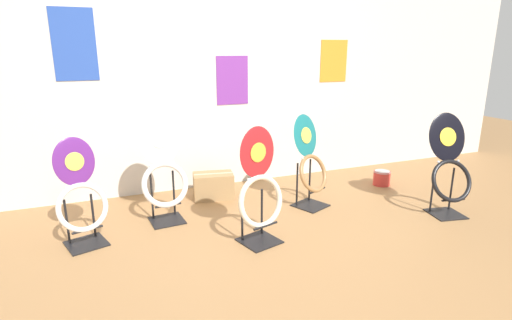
{
  "coord_description": "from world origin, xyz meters",
  "views": [
    {
      "loc": [
        -1.17,
        -2.15,
        1.46
      ],
      "look_at": [
        0.04,
        0.89,
        0.55
      ],
      "focal_mm": 28.0,
      "sensor_mm": 36.0,
      "label": 1
    }
  ],
  "objects_px": {
    "toilet_seat_display_crimson_swirl": "(260,193)",
    "toilet_seat_display_jazz_black": "(449,168)",
    "toilet_seat_display_purple_note": "(80,197)",
    "paint_can": "(382,177)",
    "storage_box": "(213,186)",
    "toilet_seat_display_white_plain": "(164,174)",
    "toilet_seat_display_teal_sax": "(310,166)"
  },
  "relations": [
    {
      "from": "toilet_seat_display_crimson_swirl",
      "to": "toilet_seat_display_jazz_black",
      "type": "relative_size",
      "value": 1.0
    },
    {
      "from": "toilet_seat_display_crimson_swirl",
      "to": "storage_box",
      "type": "bearing_deg",
      "value": 93.62
    },
    {
      "from": "toilet_seat_display_crimson_swirl",
      "to": "toilet_seat_display_purple_note",
      "type": "bearing_deg",
      "value": 159.73
    },
    {
      "from": "toilet_seat_display_purple_note",
      "to": "toilet_seat_display_white_plain",
      "type": "relative_size",
      "value": 0.89
    },
    {
      "from": "toilet_seat_display_purple_note",
      "to": "toilet_seat_display_jazz_black",
      "type": "bearing_deg",
      "value": -10.59
    },
    {
      "from": "toilet_seat_display_white_plain",
      "to": "paint_can",
      "type": "xyz_separation_m",
      "value": [
        2.39,
        0.07,
        -0.35
      ]
    },
    {
      "from": "toilet_seat_display_jazz_black",
      "to": "storage_box",
      "type": "bearing_deg",
      "value": 147.75
    },
    {
      "from": "toilet_seat_display_purple_note",
      "to": "toilet_seat_display_jazz_black",
      "type": "relative_size",
      "value": 0.92
    },
    {
      "from": "toilet_seat_display_white_plain",
      "to": "toilet_seat_display_crimson_swirl",
      "type": "bearing_deg",
      "value": -48.3
    },
    {
      "from": "toilet_seat_display_purple_note",
      "to": "storage_box",
      "type": "xyz_separation_m",
      "value": [
        1.2,
        0.6,
        -0.26
      ]
    },
    {
      "from": "toilet_seat_display_purple_note",
      "to": "toilet_seat_display_teal_sax",
      "type": "distance_m",
      "value": 2.0
    },
    {
      "from": "toilet_seat_display_jazz_black",
      "to": "toilet_seat_display_white_plain",
      "type": "distance_m",
      "value": 2.53
    },
    {
      "from": "toilet_seat_display_purple_note",
      "to": "paint_can",
      "type": "xyz_separation_m",
      "value": [
        3.04,
        0.29,
        -0.3
      ]
    },
    {
      "from": "toilet_seat_display_purple_note",
      "to": "toilet_seat_display_white_plain",
      "type": "xyz_separation_m",
      "value": [
        0.66,
        0.22,
        0.05
      ]
    },
    {
      "from": "toilet_seat_display_teal_sax",
      "to": "paint_can",
      "type": "relative_size",
      "value": 4.72
    },
    {
      "from": "toilet_seat_display_crimson_swirl",
      "to": "toilet_seat_display_teal_sax",
      "type": "relative_size",
      "value": 1.04
    },
    {
      "from": "toilet_seat_display_white_plain",
      "to": "paint_can",
      "type": "height_order",
      "value": "toilet_seat_display_white_plain"
    },
    {
      "from": "paint_can",
      "to": "toilet_seat_display_crimson_swirl",
      "type": "bearing_deg",
      "value": -156.88
    },
    {
      "from": "toilet_seat_display_white_plain",
      "to": "storage_box",
      "type": "height_order",
      "value": "toilet_seat_display_white_plain"
    },
    {
      "from": "toilet_seat_display_purple_note",
      "to": "toilet_seat_display_teal_sax",
      "type": "height_order",
      "value": "toilet_seat_display_teal_sax"
    },
    {
      "from": "toilet_seat_display_crimson_swirl",
      "to": "paint_can",
      "type": "relative_size",
      "value": 4.92
    },
    {
      "from": "paint_can",
      "to": "toilet_seat_display_purple_note",
      "type": "bearing_deg",
      "value": -174.53
    },
    {
      "from": "toilet_seat_display_purple_note",
      "to": "toilet_seat_display_jazz_black",
      "type": "distance_m",
      "value": 3.11
    },
    {
      "from": "toilet_seat_display_jazz_black",
      "to": "storage_box",
      "type": "height_order",
      "value": "toilet_seat_display_jazz_black"
    },
    {
      "from": "toilet_seat_display_teal_sax",
      "to": "storage_box",
      "type": "height_order",
      "value": "toilet_seat_display_teal_sax"
    },
    {
      "from": "toilet_seat_display_teal_sax",
      "to": "paint_can",
      "type": "bearing_deg",
      "value": 12.73
    },
    {
      "from": "toilet_seat_display_purple_note",
      "to": "toilet_seat_display_crimson_swirl",
      "type": "relative_size",
      "value": 0.91
    },
    {
      "from": "storage_box",
      "to": "toilet_seat_display_purple_note",
      "type": "bearing_deg",
      "value": -153.36
    },
    {
      "from": "toilet_seat_display_white_plain",
      "to": "storage_box",
      "type": "xyz_separation_m",
      "value": [
        0.54,
        0.38,
        -0.3
      ]
    },
    {
      "from": "storage_box",
      "to": "paint_can",
      "type": "bearing_deg",
      "value": -9.51
    },
    {
      "from": "toilet_seat_display_teal_sax",
      "to": "paint_can",
      "type": "distance_m",
      "value": 1.12
    },
    {
      "from": "toilet_seat_display_crimson_swirl",
      "to": "toilet_seat_display_teal_sax",
      "type": "xyz_separation_m",
      "value": [
        0.73,
        0.52,
        -0.01
      ]
    }
  ]
}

